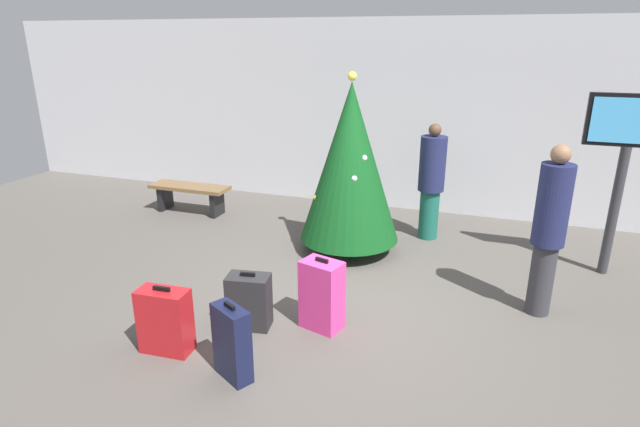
# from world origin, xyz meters

# --- Properties ---
(ground_plane) EXTENTS (16.00, 16.00, 0.00)m
(ground_plane) POSITION_xyz_m (0.00, 0.00, 0.00)
(ground_plane) COLOR #514C47
(back_wall) EXTENTS (16.00, 0.20, 3.18)m
(back_wall) POSITION_xyz_m (0.00, 3.90, 1.59)
(back_wall) COLOR silver
(back_wall) RESTS_ON ground_plane
(holiday_tree) EXTENTS (1.36, 1.36, 2.46)m
(holiday_tree) POSITION_xyz_m (-0.32, 1.66, 1.27)
(holiday_tree) COLOR #4C3319
(holiday_tree) RESTS_ON ground_plane
(flight_info_kiosk) EXTENTS (0.97, 0.12, 2.25)m
(flight_info_kiosk) POSITION_xyz_m (2.96, 2.06, 1.60)
(flight_info_kiosk) COLOR #333338
(flight_info_kiosk) RESTS_ON ground_plane
(waiting_bench) EXTENTS (1.38, 0.44, 0.48)m
(waiting_bench) POSITION_xyz_m (-3.36, 2.37, 0.36)
(waiting_bench) COLOR brown
(waiting_bench) RESTS_ON ground_plane
(traveller_0) EXTENTS (0.46, 0.46, 1.87)m
(traveller_0) POSITION_xyz_m (2.11, 0.70, 0.99)
(traveller_0) COLOR #333338
(traveller_0) RESTS_ON ground_plane
(traveller_1) EXTENTS (0.51, 0.51, 1.72)m
(traveller_1) POSITION_xyz_m (0.66, 2.55, 0.90)
(traveller_1) COLOR #19594C
(traveller_1) RESTS_ON ground_plane
(suitcase_0) EXTENTS (0.46, 0.37, 0.78)m
(suitcase_0) POSITION_xyz_m (-0.02, -0.36, 0.37)
(suitcase_0) COLOR #E5388C
(suitcase_0) RESTS_ON ground_plane
(suitcase_1) EXTENTS (0.42, 0.34, 0.73)m
(suitcase_1) POSITION_xyz_m (-0.49, -1.40, 0.35)
(suitcase_1) COLOR #141938
(suitcase_1) RESTS_ON ground_plane
(suitcase_2) EXTENTS (0.50, 0.27, 0.68)m
(suitcase_2) POSITION_xyz_m (-1.28, -1.25, 0.32)
(suitcase_2) COLOR #B2191E
(suitcase_2) RESTS_ON ground_plane
(suitcase_3) EXTENTS (0.47, 0.34, 0.61)m
(suitcase_3) POSITION_xyz_m (-0.73, -0.60, 0.29)
(suitcase_3) COLOR #232326
(suitcase_3) RESTS_ON ground_plane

